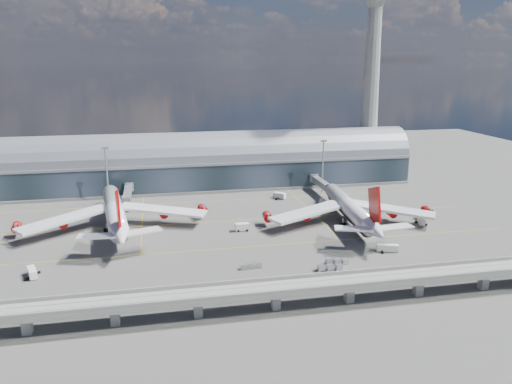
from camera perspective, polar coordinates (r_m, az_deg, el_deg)
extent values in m
plane|color=#474744|center=(181.73, -1.86, -5.19)|extent=(500.00, 500.00, 0.00)
cube|color=gold|center=(172.51, -1.30, -6.31)|extent=(200.00, 0.25, 0.01)
cube|color=gold|center=(200.40, -2.83, -3.27)|extent=(200.00, 0.25, 0.01)
cube|color=gold|center=(228.83, -3.98, -0.98)|extent=(200.00, 0.25, 0.01)
cube|color=gold|center=(208.02, -12.84, -2.95)|extent=(0.25, 80.00, 0.01)
cube|color=gold|center=(217.34, 5.93, -1.88)|extent=(0.25, 80.00, 0.01)
cube|color=#1E2932|center=(254.08, -4.85, 2.23)|extent=(200.00, 28.00, 14.00)
cylinder|color=slate|center=(252.65, -4.88, 3.78)|extent=(200.00, 28.00, 28.00)
cube|color=gray|center=(239.02, -4.48, 3.15)|extent=(200.00, 1.00, 1.20)
cube|color=gray|center=(255.55, -4.82, 0.83)|extent=(200.00, 30.00, 1.20)
cube|color=gray|center=(281.82, 12.48, 2.56)|extent=(18.00, 18.00, 8.00)
cone|color=gray|center=(276.28, 12.96, 10.90)|extent=(10.00, 10.00, 90.00)
cube|color=gray|center=(129.91, 2.29, -11.07)|extent=(220.00, 8.50, 1.20)
cube|color=gray|center=(125.94, 2.74, -11.39)|extent=(220.00, 0.40, 1.20)
cube|color=gray|center=(132.95, 1.88, -9.91)|extent=(220.00, 0.40, 1.20)
cube|color=gray|center=(128.31, 2.46, -11.09)|extent=(220.00, 0.12, 0.12)
cube|color=gray|center=(130.94, 2.14, -10.53)|extent=(220.00, 0.12, 0.12)
cube|color=gray|center=(132.01, -24.73, -13.54)|extent=(2.20, 2.20, 5.00)
cube|color=gray|center=(128.69, -15.81, -13.43)|extent=(2.20, 2.20, 5.00)
cube|color=gray|center=(128.42, -6.65, -12.99)|extent=(2.20, 2.20, 5.00)
cube|color=gray|center=(131.24, 2.28, -12.25)|extent=(2.20, 2.20, 5.00)
cube|color=gray|center=(136.96, 10.60, -11.29)|extent=(2.20, 2.20, 5.00)
cube|color=gray|center=(145.22, 18.06, -10.23)|extent=(2.20, 2.20, 5.00)
cube|color=gray|center=(155.63, 24.57, -9.16)|extent=(2.20, 2.20, 5.00)
cylinder|color=gray|center=(229.88, -16.65, 1.71)|extent=(0.70, 0.70, 25.00)
cube|color=gray|center=(227.47, -16.89, 4.83)|extent=(3.00, 0.40, 1.00)
cylinder|color=gray|center=(241.88, 7.64, 2.84)|extent=(0.70, 0.70, 25.00)
cube|color=gray|center=(239.59, 7.75, 5.81)|extent=(3.00, 0.40, 1.00)
cylinder|color=white|center=(197.98, -15.88, -2.06)|extent=(13.86, 56.88, 6.81)
cone|color=white|center=(228.29, -16.34, 0.12)|extent=(7.83, 9.31, 6.81)
cone|color=white|center=(165.78, -15.22, -5.00)|extent=(8.37, 13.53, 6.81)
cube|color=#B70B07|center=(166.26, -15.49, -1.91)|extent=(2.34, 12.72, 14.10)
cube|color=white|center=(196.33, -21.02, -2.90)|extent=(32.96, 26.76, 2.75)
cube|color=white|center=(197.64, -10.67, -2.03)|extent=(35.12, 20.14, 2.75)
cylinder|color=#B70B07|center=(198.96, -21.14, -3.26)|extent=(4.05, 5.71, 3.41)
cylinder|color=#B70B07|center=(200.48, -25.66, -3.61)|extent=(4.05, 5.71, 3.41)
cylinder|color=#B70B07|center=(200.30, -10.55, -2.37)|extent=(4.05, 5.71, 3.41)
cylinder|color=#B70B07|center=(202.94, -6.12, -1.97)|extent=(4.05, 5.71, 3.41)
cylinder|color=gray|center=(218.48, -16.09, -1.87)|extent=(0.53, 0.53, 3.19)
cylinder|color=gray|center=(195.29, -16.70, -3.90)|extent=(0.64, 0.64, 3.19)
cylinder|color=gray|center=(195.55, -14.71, -3.73)|extent=(0.64, 0.64, 3.19)
cylinder|color=black|center=(195.61, -16.68, -4.18)|extent=(2.52, 1.88, 1.60)
cylinder|color=black|center=(195.86, -14.69, -4.01)|extent=(2.52, 1.88, 1.60)
cylinder|color=white|center=(199.48, 10.58, -1.70)|extent=(10.90, 52.23, 6.22)
cone|color=white|center=(226.50, 8.48, 0.38)|extent=(6.98, 9.11, 6.22)
cone|color=white|center=(170.98, 13.59, -4.37)|extent=(7.36, 13.38, 6.22)
cube|color=#B70B07|center=(171.43, 13.39, -1.45)|extent=(1.91, 12.84, 14.21)
cube|color=white|center=(193.59, 5.98, -2.29)|extent=(33.16, 20.45, 2.66)
cube|color=white|center=(203.25, 15.28, -1.92)|extent=(31.78, 24.90, 2.66)
cylinder|color=black|center=(199.97, 10.56, -2.17)|extent=(9.49, 46.85, 5.29)
cylinder|color=#B70B07|center=(196.03, 5.65, -2.66)|extent=(3.91, 5.65, 3.43)
cylinder|color=#B70B07|center=(193.57, 1.32, -2.82)|extent=(3.91, 5.65, 3.43)
cylinder|color=#B70B07|center=(205.92, 15.19, -2.26)|extent=(3.91, 5.65, 3.43)
cylinder|color=#B70B07|center=(211.78, 18.96, -2.08)|extent=(3.91, 5.65, 3.43)
cylinder|color=gray|center=(217.63, 9.15, -1.53)|extent=(0.54, 0.54, 3.22)
cylinder|color=gray|center=(195.99, 9.91, -3.41)|extent=(0.64, 0.64, 3.22)
cylinder|color=gray|center=(197.98, 11.82, -3.32)|extent=(0.64, 0.64, 3.22)
cylinder|color=black|center=(196.31, 9.90, -3.69)|extent=(2.50, 1.82, 1.61)
cylinder|color=black|center=(198.30, 11.81, -3.60)|extent=(2.50, 1.82, 1.61)
cube|color=gray|center=(228.02, -14.46, -0.13)|extent=(3.00, 24.00, 3.00)
cube|color=gray|center=(216.45, -14.59, -0.93)|extent=(3.60, 3.60, 3.40)
cylinder|color=gray|center=(239.64, -14.33, 0.60)|extent=(4.40, 4.40, 4.00)
cylinder|color=gray|center=(217.40, -14.53, -1.82)|extent=(0.50, 0.50, 3.40)
cylinder|color=black|center=(217.78, -14.51, -2.16)|extent=(1.40, 0.80, 0.80)
cube|color=gray|center=(238.45, 7.65, 0.87)|extent=(3.00, 28.00, 3.00)
cube|color=gray|center=(225.70, 8.80, 0.02)|extent=(3.60, 3.60, 3.40)
cylinder|color=gray|center=(251.33, 6.62, 1.62)|extent=(4.40, 4.40, 4.00)
cylinder|color=gray|center=(226.60, 8.77, -0.83)|extent=(0.50, 0.50, 3.40)
cylinder|color=black|center=(226.97, 8.76, -1.16)|extent=(1.40, 0.80, 0.80)
cube|color=silver|center=(163.47, -24.22, -8.36)|extent=(4.12, 6.76, 2.39)
cylinder|color=black|center=(165.46, -23.81, -8.44)|extent=(2.44, 1.54, 0.83)
cylinder|color=black|center=(162.29, -24.56, -8.98)|extent=(2.44, 1.54, 0.83)
cube|color=silver|center=(187.78, -1.60, -3.99)|extent=(5.22, 2.47, 2.69)
cylinder|color=black|center=(188.41, -1.10, -4.30)|extent=(0.98, 2.60, 0.93)
cylinder|color=black|center=(187.93, -2.10, -4.36)|extent=(0.98, 2.60, 0.93)
cube|color=silver|center=(173.64, 14.79, -6.18)|extent=(7.41, 4.19, 2.32)
cylinder|color=black|center=(175.54, 15.31, -6.34)|extent=(1.46, 2.37, 0.80)
cylinder|color=black|center=(172.49, 14.23, -6.65)|extent=(1.46, 2.37, 0.80)
cube|color=silver|center=(205.63, 18.35, -3.15)|extent=(3.54, 5.67, 2.30)
cylinder|color=black|center=(207.01, 17.98, -3.29)|extent=(2.35, 1.43, 0.80)
cylinder|color=black|center=(204.86, 18.67, -3.54)|extent=(2.35, 1.43, 0.80)
cube|color=silver|center=(221.31, 7.53, -1.22)|extent=(3.87, 5.21, 2.46)
cylinder|color=black|center=(222.69, 7.26, -1.40)|extent=(2.51, 1.72, 0.85)
cylinder|color=black|center=(220.55, 7.79, -1.58)|extent=(2.51, 1.72, 0.85)
cube|color=silver|center=(231.23, 2.72, -0.39)|extent=(5.84, 5.67, 2.55)
cylinder|color=black|center=(233.06, 2.96, -0.56)|extent=(2.32, 2.39, 0.88)
cylinder|color=black|center=(230.00, 2.46, -0.76)|extent=(2.32, 2.39, 0.88)
cube|color=gray|center=(154.95, -1.38, -8.75)|extent=(2.29, 1.63, 0.27)
cube|color=#A5A5AA|center=(154.66, -1.38, -8.51)|extent=(1.92, 1.51, 1.36)
cube|color=gray|center=(155.52, -0.53, -8.66)|extent=(2.29, 1.63, 0.27)
cube|color=#A5A5AA|center=(155.23, -0.53, -8.41)|extent=(1.92, 1.51, 1.36)
cube|color=gray|center=(156.13, 0.31, -8.56)|extent=(2.29, 1.63, 0.27)
cube|color=#A5A5AA|center=(155.84, 0.31, -8.32)|extent=(1.92, 1.51, 1.36)
cube|color=gray|center=(155.29, 7.43, -8.81)|extent=(2.71, 1.95, 0.32)
cube|color=#A5A5AA|center=(154.95, 7.44, -8.52)|extent=(2.28, 1.80, 1.60)
cube|color=gray|center=(155.91, 8.44, -8.75)|extent=(2.71, 1.95, 0.32)
cube|color=#A5A5AA|center=(155.57, 8.45, -8.46)|extent=(2.28, 1.80, 1.60)
cube|color=gray|center=(156.58, 9.43, -8.69)|extent=(2.71, 1.95, 0.32)
cube|color=#A5A5AA|center=(156.25, 9.44, -8.40)|extent=(2.28, 1.80, 1.60)
cube|color=gray|center=(160.32, 8.29, -8.07)|extent=(2.58, 2.00, 0.29)
cube|color=#A5A5AA|center=(160.03, 8.30, -7.82)|extent=(2.18, 1.82, 1.43)
cube|color=gray|center=(160.65, 9.18, -8.06)|extent=(2.58, 2.00, 0.29)
cube|color=#A5A5AA|center=(160.36, 9.19, -7.81)|extent=(2.18, 1.82, 1.43)
cube|color=gray|center=(161.01, 10.07, -8.05)|extent=(2.58, 2.00, 0.29)
cube|color=#A5A5AA|center=(160.72, 10.08, -7.80)|extent=(2.18, 1.82, 1.43)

